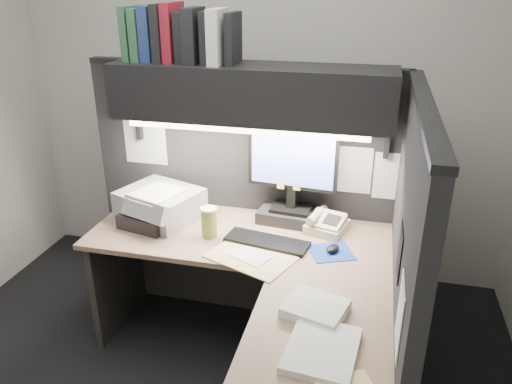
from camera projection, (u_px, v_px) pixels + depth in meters
wall_back at (260, 91)px, 3.46m from camera, size 3.50×0.04×2.70m
partition_back at (244, 196)px, 3.16m from camera, size 1.90×0.06×1.60m
partition_right at (401, 280)px, 2.29m from camera, size 0.06×1.50×1.60m
desk at (274, 349)px, 2.39m from camera, size 1.70×1.53×0.73m
overhead_shelf at (251, 93)px, 2.70m from camera, size 1.55×0.34×0.30m
task_light_tube at (244, 130)px, 2.64m from camera, size 1.32×0.04×0.04m
monitor at (292, 187)px, 2.90m from camera, size 0.52×0.27×0.57m
keyboard at (267, 242)px, 2.74m from camera, size 0.48×0.23×0.02m
mousepad at (331, 252)px, 2.65m from camera, size 0.28×0.27×0.00m
mouse at (333, 248)px, 2.65m from camera, size 0.09×0.11×0.04m
telephone at (327, 224)px, 2.86m from camera, size 0.26×0.27×0.08m
coffee_cup at (209, 223)px, 2.79m from camera, size 0.10×0.10×0.17m
printer at (160, 204)px, 3.01m from camera, size 0.54×0.50×0.17m
notebook_stack at (148, 219)px, 2.93m from camera, size 0.33×0.29×0.08m
open_folder at (250, 257)px, 2.60m from camera, size 0.50×0.42×0.01m
paper_stack_a at (315, 309)px, 2.16m from camera, size 0.30×0.28×0.05m
paper_stack_b at (322, 350)px, 1.94m from camera, size 0.30×0.36×0.03m
binder_row at (180, 35)px, 2.68m from camera, size 0.62×0.26×0.31m
pinned_papers at (296, 187)px, 2.65m from camera, size 1.76×1.31×0.51m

